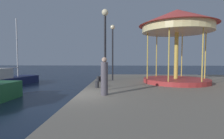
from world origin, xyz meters
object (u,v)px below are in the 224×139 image
object	(u,v)px
bollard_center	(98,79)
lamp_post_mid_promenade	(113,43)
sailboat_navy	(5,79)
lamp_post_near_edge	(105,35)
bollard_south	(101,79)
bollard_north	(97,84)
carousel	(177,28)
person_mid_promenade	(104,77)

from	to	relation	value
bollard_center	lamp_post_mid_promenade	bearing A→B (deg)	38.48
sailboat_navy	bollard_center	world-z (taller)	sailboat_navy
lamp_post_near_edge	bollard_center	bearing A→B (deg)	103.08
bollard_south	bollard_north	xyz separation A→B (m)	(0.07, -3.05, 0.00)
carousel	lamp_post_near_edge	world-z (taller)	carousel
person_mid_promenade	lamp_post_mid_promenade	bearing A→B (deg)	88.33
lamp_post_near_edge	bollard_north	world-z (taller)	lamp_post_near_edge
bollard_center	carousel	bearing A→B (deg)	-3.53
bollard_north	person_mid_promenade	bearing A→B (deg)	-73.42
sailboat_navy	lamp_post_mid_promenade	distance (m)	10.72
bollard_south	lamp_post_near_edge	bearing A→B (deg)	-80.67
person_mid_promenade	sailboat_navy	bearing A→B (deg)	143.07
bollard_north	person_mid_promenade	xyz separation A→B (m)	(0.62, -2.07, 0.65)
carousel	bollard_south	bearing A→B (deg)	174.28
sailboat_navy	lamp_post_near_edge	world-z (taller)	sailboat_navy
carousel	lamp_post_near_edge	size ratio (longest dim) A/B	1.23
carousel	bollard_center	size ratio (longest dim) A/B	13.53
bollard_south	bollard_center	distance (m)	0.29
bollard_south	bollard_north	bearing A→B (deg)	-88.64
person_mid_promenade	bollard_north	bearing A→B (deg)	106.58
carousel	bollard_south	world-z (taller)	carousel
carousel	lamp_post_mid_promenade	distance (m)	4.88
carousel	lamp_post_near_edge	bearing A→B (deg)	-146.54
sailboat_navy	bollard_north	distance (m)	10.76
carousel	sailboat_navy	bearing A→B (deg)	168.91
lamp_post_near_edge	bollard_south	size ratio (longest dim) A/B	11.01
person_mid_promenade	carousel	bearing A→B (deg)	43.54
lamp_post_mid_promenade	bollard_north	xyz separation A→B (m)	(-0.79, -3.70, -2.81)
lamp_post_mid_promenade	bollard_north	distance (m)	4.71
bollard_north	lamp_post_near_edge	bearing A→B (deg)	-53.07
lamp_post_near_edge	person_mid_promenade	bearing A→B (deg)	-87.03
carousel	bollard_north	bearing A→B (deg)	-155.31
lamp_post_mid_promenade	bollard_center	world-z (taller)	lamp_post_mid_promenade
bollard_center	bollard_north	world-z (taller)	same
lamp_post_near_edge	person_mid_promenade	xyz separation A→B (m)	(0.07, -1.35, -2.16)
lamp_post_mid_promenade	person_mid_promenade	size ratio (longest dim) A/B	2.45
lamp_post_mid_promenade	bollard_north	bearing A→B (deg)	-102.00
lamp_post_near_edge	bollard_south	world-z (taller)	lamp_post_near_edge
bollard_south	bollard_center	world-z (taller)	same
sailboat_navy	lamp_post_near_edge	distance (m)	12.02
bollard_north	bollard_center	bearing A→B (deg)	95.68
sailboat_navy	bollard_south	xyz separation A→B (m)	(9.23, -2.34, 0.37)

